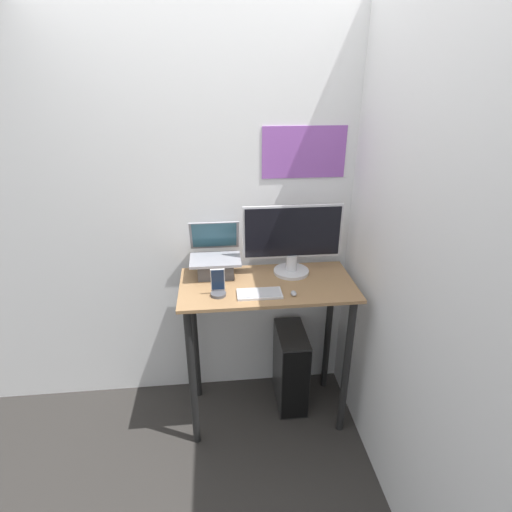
# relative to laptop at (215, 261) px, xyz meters

# --- Properties ---
(ground_plane) EXTENTS (12.00, 12.00, 0.00)m
(ground_plane) POSITION_rel_laptop_xyz_m (0.30, -0.41, -1.08)
(ground_plane) COLOR #2D2B28
(wall_back) EXTENTS (6.00, 0.06, 2.60)m
(wall_back) POSITION_rel_laptop_xyz_m (0.30, 0.19, 0.22)
(wall_back) COLOR silver
(wall_back) RESTS_ON ground_plane
(wall_side_right) EXTENTS (0.05, 6.00, 2.60)m
(wall_side_right) POSITION_rel_laptop_xyz_m (0.90, -0.41, 0.22)
(wall_side_right) COLOR silver
(wall_side_right) RESTS_ON ground_plane
(desk) EXTENTS (1.03, 0.51, 0.99)m
(desk) POSITION_rel_laptop_xyz_m (0.30, -0.15, -0.31)
(desk) COLOR #936D47
(desk) RESTS_ON ground_plane
(laptop) EXTENTS (0.31, 0.29, 0.31)m
(laptop) POSITION_rel_laptop_xyz_m (0.00, 0.00, 0.00)
(laptop) COLOR #4C4C51
(laptop) RESTS_ON desk
(monitor) EXTENTS (0.60, 0.22, 0.43)m
(monitor) POSITION_rel_laptop_xyz_m (0.47, -0.03, 0.12)
(monitor) COLOR silver
(monitor) RESTS_ON desk
(keyboard) EXTENTS (0.25, 0.12, 0.02)m
(keyboard) POSITION_rel_laptop_xyz_m (0.24, -0.28, -0.08)
(keyboard) COLOR silver
(keyboard) RESTS_ON desk
(mouse) EXTENTS (0.03, 0.05, 0.02)m
(mouse) POSITION_rel_laptop_xyz_m (0.43, -0.31, -0.08)
(mouse) COLOR #99999E
(mouse) RESTS_ON desk
(cell_phone) EXTENTS (0.09, 0.09, 0.16)m
(cell_phone) POSITION_rel_laptop_xyz_m (0.01, -0.26, -0.04)
(cell_phone) COLOR #4C4C51
(cell_phone) RESTS_ON desk
(computer_tower) EXTENTS (0.19, 0.38, 0.56)m
(computer_tower) POSITION_rel_laptop_xyz_m (0.48, -0.07, -0.80)
(computer_tower) COLOR black
(computer_tower) RESTS_ON ground_plane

